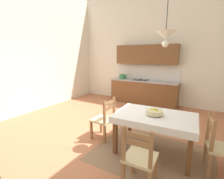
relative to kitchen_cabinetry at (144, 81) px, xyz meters
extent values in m
cube|color=#B7704C|center=(-0.06, -2.89, -0.91)|extent=(6.11, 6.92, 0.10)
cube|color=silver|center=(-0.06, 0.33, 1.22)|extent=(6.11, 0.12, 4.16)
cube|color=silver|center=(-2.88, -2.89, 1.22)|extent=(0.12, 6.92, 4.16)
cube|color=#87684C|center=(1.30, -3.15, -0.85)|extent=(2.10, 1.60, 0.01)
cube|color=brown|center=(0.01, -0.04, -0.43)|extent=(2.50, 0.60, 0.86)
cube|color=#9E9EA3|center=(0.01, -0.05, 0.02)|extent=(2.53, 0.63, 0.04)
cube|color=silver|center=(0.01, 0.26, 0.32)|extent=(2.50, 0.01, 0.55)
cube|color=brown|center=(0.01, 0.09, 0.99)|extent=(2.30, 0.34, 0.70)
cube|color=black|center=(0.01, -0.31, -0.81)|extent=(2.46, 0.02, 0.09)
cylinder|color=silver|center=(0.57, -0.04, 0.04)|extent=(0.34, 0.34, 0.02)
cylinder|color=silver|center=(0.57, 0.10, 0.15)|extent=(0.02, 0.02, 0.22)
cube|color=black|center=(-0.12, -0.04, 0.05)|extent=(0.52, 0.42, 0.01)
cylinder|color=silver|center=(-0.25, -0.14, 0.06)|extent=(0.11, 0.11, 0.01)
cylinder|color=silver|center=(0.01, -0.14, 0.06)|extent=(0.11, 0.11, 0.01)
cylinder|color=silver|center=(-0.25, 0.06, 0.06)|extent=(0.11, 0.11, 0.01)
cylinder|color=silver|center=(0.01, 0.06, 0.06)|extent=(0.11, 0.11, 0.01)
cylinder|color=#337A4C|center=(-0.87, -0.06, 0.12)|extent=(0.28, 0.28, 0.15)
cylinder|color=#337A4C|center=(-0.87, -0.06, 0.20)|extent=(0.29, 0.29, 0.02)
sphere|color=black|center=(-0.87, -0.06, 0.23)|extent=(0.04, 0.04, 0.04)
cube|color=brown|center=(1.30, -3.05, -0.12)|extent=(1.41, 0.95, 0.02)
cube|color=brown|center=(0.70, -3.46, -0.49)|extent=(0.07, 0.07, 0.73)
cube|color=brown|center=(1.94, -3.40, -0.49)|extent=(0.07, 0.07, 0.73)
cube|color=brown|center=(0.66, -2.71, -0.49)|extent=(0.07, 0.07, 0.73)
cube|color=brown|center=(1.90, -2.64, -0.49)|extent=(0.07, 0.07, 0.73)
cube|color=white|center=(1.30, -3.05, -0.10)|extent=(1.47, 1.01, 0.00)
cube|color=white|center=(1.32, -3.52, -0.17)|extent=(1.42, 0.08, 0.12)
cube|color=white|center=(1.27, -2.59, -0.17)|extent=(1.42, 0.08, 0.12)
cube|color=white|center=(0.59, -3.09, -0.17)|extent=(0.06, 0.93, 0.12)
cube|color=white|center=(2.01, -3.02, -0.17)|extent=(0.06, 0.93, 0.12)
cube|color=#D1BC89|center=(1.36, -3.94, -0.43)|extent=(0.44, 0.44, 0.04)
cube|color=#996B42|center=(1.17, -3.77, -0.65)|extent=(0.05, 0.05, 0.41)
cube|color=#996B42|center=(1.53, -3.75, -0.65)|extent=(0.05, 0.05, 0.41)
cube|color=#996B42|center=(1.19, -4.13, -0.39)|extent=(0.05, 0.05, 0.93)
cube|color=#996B42|center=(1.55, -4.11, -0.39)|extent=(0.05, 0.05, 0.93)
cube|color=#996B42|center=(1.37, -4.12, -0.01)|extent=(0.32, 0.04, 0.07)
cube|color=#996B42|center=(1.37, -4.12, -0.12)|extent=(0.32, 0.04, 0.07)
cube|color=#D1BC89|center=(0.16, -3.08, -0.43)|extent=(0.44, 0.44, 0.04)
cube|color=#996B42|center=(-0.03, -3.25, -0.65)|extent=(0.05, 0.05, 0.41)
cube|color=#996B42|center=(-0.01, -2.89, -0.65)|extent=(0.05, 0.05, 0.41)
cube|color=#996B42|center=(0.33, -3.27, -0.39)|extent=(0.05, 0.05, 0.93)
cube|color=#996B42|center=(0.35, -2.91, -0.39)|extent=(0.05, 0.05, 0.93)
cube|color=#996B42|center=(0.34, -3.09, -0.01)|extent=(0.04, 0.32, 0.07)
cube|color=#996B42|center=(0.34, -3.09, -0.12)|extent=(0.04, 0.32, 0.07)
cube|color=#D1BC89|center=(2.36, -3.10, -0.43)|extent=(0.48, 0.48, 0.04)
cube|color=#996B42|center=(2.15, -2.95, -0.39)|extent=(0.05, 0.05, 0.93)
cube|color=#996B42|center=(2.21, -3.31, -0.39)|extent=(0.05, 0.05, 0.93)
cube|color=#996B42|center=(2.18, -3.13, -0.01)|extent=(0.08, 0.32, 0.07)
cube|color=#996B42|center=(2.18, -3.13, -0.12)|extent=(0.08, 0.32, 0.07)
cylinder|color=beige|center=(1.29, -3.08, -0.09)|extent=(0.17, 0.17, 0.02)
cylinder|color=beige|center=(1.29, -3.08, -0.04)|extent=(0.30, 0.30, 0.07)
sphere|color=gold|center=(1.24, -3.07, -0.03)|extent=(0.09, 0.09, 0.09)
sphere|color=gold|center=(1.34, -3.10, -0.04)|extent=(0.08, 0.08, 0.08)
sphere|color=gold|center=(1.29, -3.05, -0.03)|extent=(0.10, 0.10, 0.10)
cylinder|color=black|center=(1.38, -2.97, 1.62)|extent=(0.01, 0.01, 0.57)
cone|color=silver|center=(1.38, -2.97, 1.29)|extent=(0.32, 0.32, 0.14)
sphere|color=white|center=(1.38, -2.97, 1.15)|extent=(0.11, 0.11, 0.11)
camera|label=1|loc=(2.04, -5.87, 0.96)|focal=26.01mm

